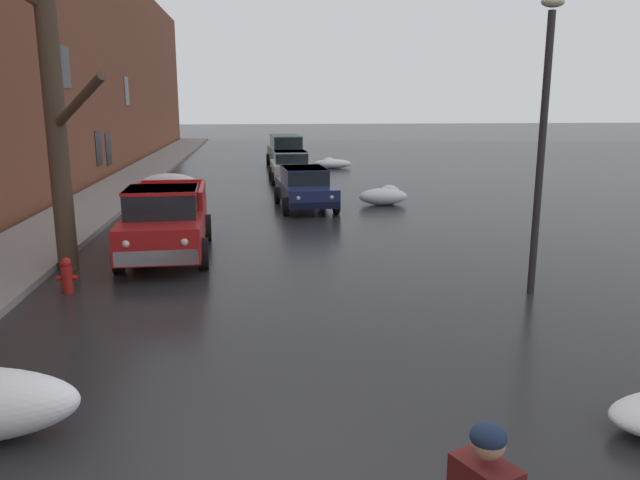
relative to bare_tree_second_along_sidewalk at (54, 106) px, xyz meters
name	(u,v)px	position (x,y,z in m)	size (l,w,h in m)	color
left_sidewalk_slab	(98,202)	(-1.53, 9.21, -3.54)	(2.54, 80.00, 0.15)	gray
brick_townhouse_facade	(32,45)	(-3.31, 9.22, 1.97)	(0.63, 80.00, 11.18)	brown
snow_bank_near_corner_left	(167,185)	(0.68, 11.52, -3.21)	(2.30, 0.90, 0.86)	white
snow_bank_along_left_kerb	(331,164)	(8.53, 20.78, -3.35)	(2.19, 0.94, 0.60)	white
snow_bank_far_right_pile	(385,196)	(8.95, 8.11, -3.30)	(1.78, 0.97, 0.70)	white
bare_tree_second_along_sidewalk	(54,106)	(0.00, 0.00, 0.00)	(2.75, 2.00, 7.40)	#4C3D2D
pickup_truck_red_approaching_near_lane	(166,221)	(2.04, 1.05, -2.73)	(2.22, 5.09, 1.76)	red
sedan_darkblue_parked_kerbside_close	(305,187)	(5.97, 7.71, -2.86)	(2.11, 4.31, 1.42)	navy
sedan_silver_parked_kerbside_mid	(291,166)	(5.92, 15.15, -2.86)	(2.02, 3.98, 1.42)	#B7B7BC
suv_green_parked_far_down_block	(286,150)	(6.03, 21.59, -2.62)	(2.18, 4.91, 1.82)	#1E5633
fire_hydrant	(67,275)	(0.47, -1.78, -3.26)	(0.42, 0.22, 0.71)	#B21E19
street_lamp_post	(543,133)	(9.57, -2.80, -0.49)	(0.44, 0.24, 5.54)	#28282D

